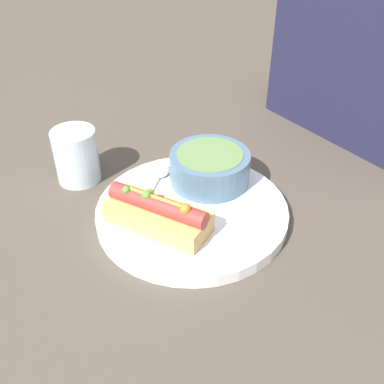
{
  "coord_description": "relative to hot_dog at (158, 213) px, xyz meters",
  "views": [
    {
      "loc": [
        0.41,
        -0.3,
        0.42
      ],
      "look_at": [
        0.0,
        0.0,
        0.04
      ],
      "focal_mm": 42.0,
      "sensor_mm": 36.0,
      "label": 1
    }
  ],
  "objects": [
    {
      "name": "spoon",
      "position": [
        -0.09,
        0.06,
        -0.02
      ],
      "size": [
        0.12,
        0.13,
        0.01
      ],
      "rotation": [
        0.0,
        0.0,
        2.27
      ],
      "color": "#B7B7BC",
      "rests_on": "dinner_plate"
    },
    {
      "name": "hot_dog",
      "position": [
        0.0,
        0.0,
        0.0
      ],
      "size": [
        0.15,
        0.11,
        0.05
      ],
      "rotation": [
        0.0,
        0.0,
        0.44
      ],
      "color": "tan",
      "rests_on": "dinner_plate"
    },
    {
      "name": "soup_bowl",
      "position": [
        -0.04,
        0.12,
        0.01
      ],
      "size": [
        0.12,
        0.12,
        0.05
      ],
      "color": "slate",
      "rests_on": "dinner_plate"
    },
    {
      "name": "seated_diner",
      "position": [
        -0.04,
        0.47,
        0.18
      ],
      "size": [
        0.33,
        0.15,
        0.52
      ],
      "color": "#1E1E38",
      "rests_on": "ground_plane"
    },
    {
      "name": "ground_plane",
      "position": [
        -0.01,
        0.06,
        -0.04
      ],
      "size": [
        4.0,
        4.0,
        0.0
      ],
      "primitive_type": "plane",
      "color": "#4C4238"
    },
    {
      "name": "dinner_plate",
      "position": [
        -0.01,
        0.06,
        -0.03
      ],
      "size": [
        0.28,
        0.28,
        0.02
      ],
      "color": "white",
      "rests_on": "ground_plane"
    },
    {
      "name": "drinking_glass",
      "position": [
        -0.19,
        -0.03,
        0.0
      ],
      "size": [
        0.07,
        0.07,
        0.09
      ],
      "color": "silver",
      "rests_on": "ground_plane"
    }
  ]
}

